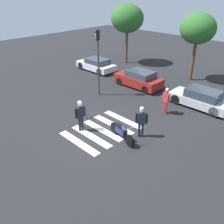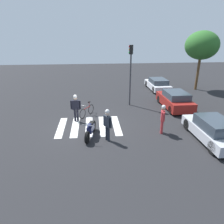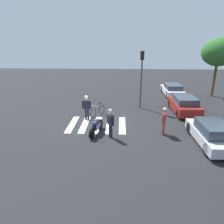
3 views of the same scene
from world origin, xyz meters
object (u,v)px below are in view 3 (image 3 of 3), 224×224
officer_on_foot (87,106)px  car_maroon_wagon (184,105)px  pedestrian_bystander (164,119)px  officer_by_motorcycle (111,121)px  car_silver_sedan (212,134)px  car_white_van (172,90)px  traffic_light_pole (141,71)px  police_motorcycle (96,127)px  leaning_bicycle (98,111)px

officer_on_foot → car_maroon_wagon: officer_on_foot is taller
pedestrian_bystander → car_maroon_wagon: bearing=149.9°
officer_by_motorcycle → car_silver_sedan: officer_by_motorcycle is taller
car_white_van → traffic_light_pole: bearing=-40.0°
officer_on_foot → car_maroon_wagon: bearing=104.5°
officer_on_foot → car_white_van: bearing=133.5°
pedestrian_bystander → car_white_van: 10.46m
police_motorcycle → traffic_light_pole: traffic_light_pole is taller
officer_by_motorcycle → officer_on_foot: bearing=-146.4°
car_white_van → police_motorcycle: bearing=-35.5°
leaning_bicycle → traffic_light_pole: bearing=121.5°
police_motorcycle → car_maroon_wagon: size_ratio=0.53×
pedestrian_bystander → car_maroon_wagon: size_ratio=0.45×
car_white_van → officer_by_motorcycle: bearing=-30.3°
police_motorcycle → leaning_bicycle: police_motorcycle is taller
police_motorcycle → car_silver_sedan: (1.14, 6.81, 0.17)m
police_motorcycle → officer_by_motorcycle: (0.57, 0.96, 0.63)m
officer_on_foot → officer_by_motorcycle: officer_on_foot is taller
car_white_van → traffic_light_pole: 6.62m
police_motorcycle → traffic_light_pole: 6.92m
police_motorcycle → car_white_van: (-10.09, 7.18, 0.14)m
car_white_van → car_silver_sedan: car_silver_sedan is taller
police_motorcycle → officer_by_motorcycle: size_ratio=1.15×
police_motorcycle → officer_on_foot: 2.62m
traffic_light_pole → leaning_bicycle: bearing=-58.5°
officer_by_motorcycle → traffic_light_pole: 6.78m
car_white_van → car_maroon_wagon: 5.74m
officer_by_motorcycle → traffic_light_pole: bearing=158.9°
pedestrian_bystander → car_white_van: pedestrian_bystander is taller
traffic_light_pole → officer_on_foot: bearing=-53.9°
officer_by_motorcycle → police_motorcycle: bearing=-120.6°
car_maroon_wagon → officer_on_foot: bearing=-75.5°
car_maroon_wagon → car_silver_sedan: 5.50m
pedestrian_bystander → car_maroon_wagon: (-4.32, 2.51, -0.38)m
traffic_light_pole → car_white_van: bearing=140.0°
police_motorcycle → leaning_bicycle: (-3.26, -0.27, -0.08)m
pedestrian_bystander → officer_by_motorcycle: bearing=-79.7°
officer_on_foot → police_motorcycle: bearing=22.6°
pedestrian_bystander → officer_on_foot: bearing=-113.6°
traffic_light_pole → pedestrian_bystander: bearing=10.7°
officer_on_foot → car_silver_sedan: (3.48, 7.78, -0.48)m
officer_by_motorcycle → leaning_bicycle: bearing=-162.3°
pedestrian_bystander → car_silver_sedan: bearing=64.8°
officer_by_motorcycle → pedestrian_bystander: size_ratio=1.04×
car_silver_sedan → leaning_bicycle: bearing=-121.9°
officer_on_foot → pedestrian_bystander: (2.30, 5.27, -0.07)m
car_white_van → traffic_light_pole: size_ratio=0.84×
leaning_bicycle → traffic_light_pole: traffic_light_pole is taller
leaning_bicycle → car_silver_sedan: 8.33m
police_motorcycle → car_white_van: size_ratio=0.53×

